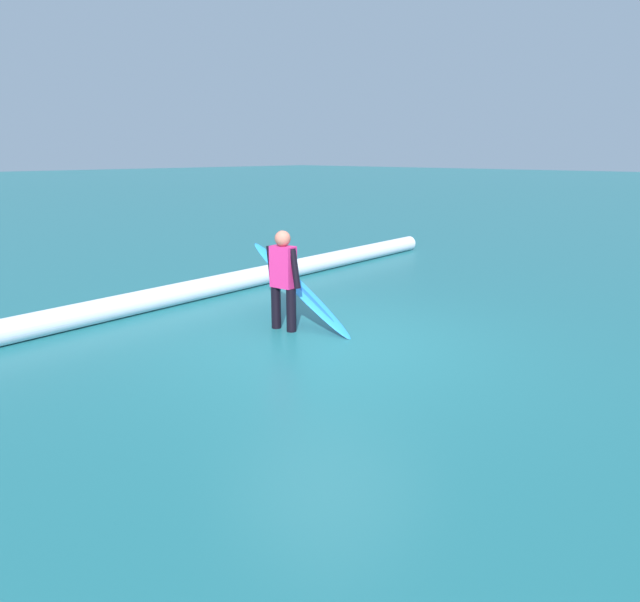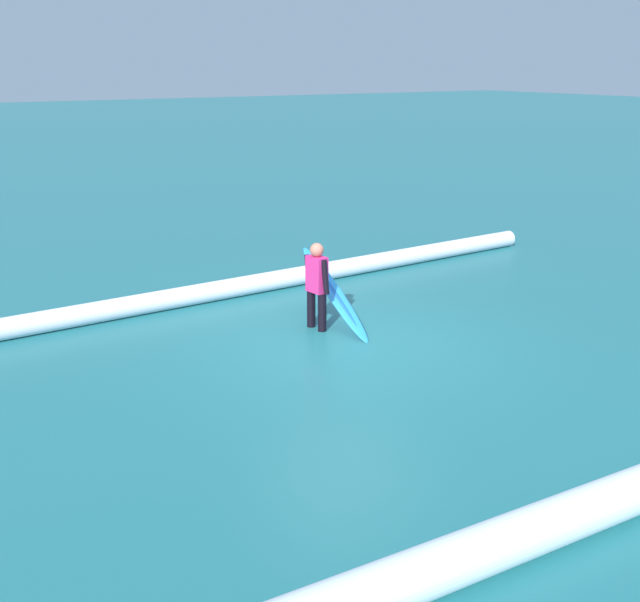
% 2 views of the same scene
% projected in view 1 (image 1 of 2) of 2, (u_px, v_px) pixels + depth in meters
% --- Properties ---
extents(ground_plane, '(159.61, 159.61, 0.00)m').
position_uv_depth(ground_plane, '(327.00, 342.00, 7.47)').
color(ground_plane, '#206C74').
extents(surfer, '(0.24, 0.59, 1.42)m').
position_uv_depth(surfer, '(283.00, 276.00, 7.82)').
color(surfer, black).
rests_on(surfer, ground_plane).
extents(surfboard, '(0.40, 2.08, 1.11)m').
position_uv_depth(surfboard, '(299.00, 288.00, 8.17)').
color(surfboard, '#268CE5').
rests_on(surfboard, ground_plane).
extents(wave_crest_foreground, '(18.60, 1.10, 0.35)m').
position_uv_depth(wave_crest_foreground, '(50.00, 322.00, 7.77)').
color(wave_crest_foreground, white).
rests_on(wave_crest_foreground, ground_plane).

